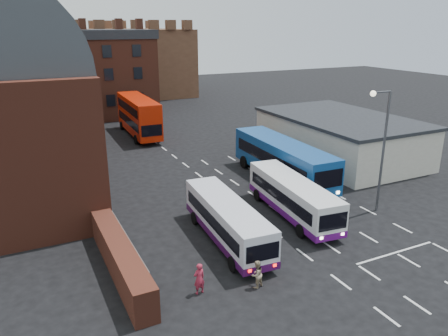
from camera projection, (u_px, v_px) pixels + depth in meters
name	position (u px, v px, depth m)	size (l,w,h in m)	color
ground	(297.00, 249.00, 26.49)	(180.00, 180.00, 0.00)	black
forecourt_wall	(121.00, 259.00, 23.63)	(1.20, 10.00, 1.80)	#602B1E
cream_building	(340.00, 137.00, 44.02)	(10.40, 16.40, 4.25)	beige
brick_terrace	(73.00, 80.00, 61.41)	(22.00, 10.00, 11.00)	brown
castle_keep	(123.00, 62.00, 83.31)	(22.00, 22.00, 12.00)	brown
bus_white_outbound	(227.00, 218.00, 26.99)	(2.89, 9.70, 2.61)	silver
bus_white_inbound	(293.00, 195.00, 30.57)	(3.19, 9.95, 2.67)	white
bus_blue	(283.00, 158.00, 37.43)	(3.49, 12.68, 3.44)	navy
bus_red_double	(139.00, 116.00, 52.43)	(3.21, 11.61, 4.61)	red
street_lamp	(381.00, 140.00, 30.15)	(1.80, 0.39, 8.83)	#4A4B50
pedestrian_red	(199.00, 279.00, 21.87)	(0.62, 0.41, 1.70)	#A5223A
pedestrian_beige	(257.00, 274.00, 22.43)	(0.73, 0.57, 1.51)	tan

